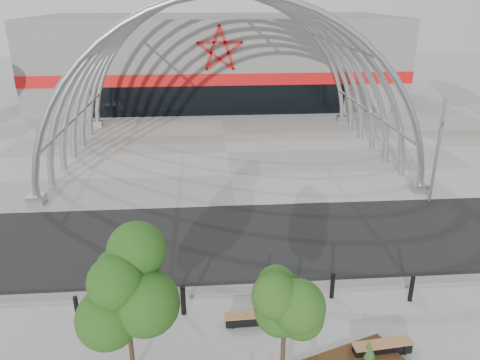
{
  "coord_description": "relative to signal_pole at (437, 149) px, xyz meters",
  "views": [
    {
      "loc": [
        -1.43,
        -14.3,
        9.91
      ],
      "look_at": [
        0.0,
        4.0,
        2.6
      ],
      "focal_mm": 35.0,
      "sensor_mm": 36.0,
      "label": 1
    }
  ],
  "objects": [
    {
      "name": "bollard_1",
      "position": [
        -12.3,
        -8.21,
        -2.25
      ],
      "size": [
        0.17,
        0.17,
        1.07
      ],
      "primitive_type": "cylinder",
      "color": "black",
      "rests_on": "ground"
    },
    {
      "name": "kerb",
      "position": [
        -10.0,
        -7.09,
        -2.73
      ],
      "size": [
        60.0,
        0.5,
        0.12
      ],
      "primitive_type": "cube",
      "color": "slate",
      "rests_on": "ground"
    },
    {
      "name": "forecourt",
      "position": [
        -10.0,
        8.66,
        -2.77
      ],
      "size": [
        60.0,
        17.0,
        0.04
      ],
      "primitive_type": "cube",
      "color": "#9C968D",
      "rests_on": "ground"
    },
    {
      "name": "bench_0",
      "position": [
        -10.08,
        -8.88,
        -2.61
      ],
      "size": [
        1.78,
        0.45,
        0.37
      ],
      "color": "black",
      "rests_on": "ground"
    },
    {
      "name": "street_tree_1",
      "position": [
        -9.58,
        -11.65,
        -0.21
      ],
      "size": [
        1.52,
        1.52,
        3.58
      ],
      "color": "#312518",
      "rests_on": "ground"
    },
    {
      "name": "road",
      "position": [
        -10.0,
        -3.34,
        -2.78
      ],
      "size": [
        140.0,
        7.0,
        0.02
      ],
      "primitive_type": "cube",
      "color": "black",
      "rests_on": "ground"
    },
    {
      "name": "vault_canopy",
      "position": [
        -10.0,
        8.66,
        -2.77
      ],
      "size": [
        20.8,
        15.8,
        20.36
      ],
      "color": "#979CA1",
      "rests_on": "ground"
    },
    {
      "name": "bench_1",
      "position": [
        -6.39,
        -10.52,
        -2.6
      ],
      "size": [
        1.84,
        0.58,
        0.38
      ],
      "color": "black",
      "rests_on": "ground"
    },
    {
      "name": "bollard_4",
      "position": [
        -4.49,
        -8.09,
        -2.31
      ],
      "size": [
        0.15,
        0.15,
        0.96
      ],
      "primitive_type": "cylinder",
      "color": "black",
      "rests_on": "ground"
    },
    {
      "name": "street_tree_0",
      "position": [
        -13.62,
        -10.74,
        0.16
      ],
      "size": [
        1.8,
        1.8,
        4.1
      ],
      "color": "black",
      "rests_on": "ground"
    },
    {
      "name": "ground",
      "position": [
        -10.0,
        -6.84,
        -2.79
      ],
      "size": [
        140.0,
        140.0,
        0.0
      ],
      "primitive_type": "plane",
      "color": "#9F9E99",
      "rests_on": "ground"
    },
    {
      "name": "signal_pole",
      "position": [
        0.0,
        0.0,
        0.0
      ],
      "size": [
        0.42,
        0.73,
        5.33
      ],
      "color": "gray",
      "rests_on": "ground"
    },
    {
      "name": "arena_building",
      "position": [
        -10.0,
        26.61,
        1.2
      ],
      "size": [
        34.0,
        15.24,
        8.0
      ],
      "color": "slate",
      "rests_on": "ground"
    },
    {
      "name": "bollard_0",
      "position": [
        -15.73,
        -8.28,
        -2.33
      ],
      "size": [
        0.15,
        0.15,
        0.91
      ],
      "primitive_type": "cylinder",
      "color": "black",
      "rests_on": "ground"
    },
    {
      "name": "bollard_2",
      "position": [
        -9.88,
        -8.18,
        -2.33
      ],
      "size": [
        0.15,
        0.15,
        0.91
      ],
      "primitive_type": "cylinder",
      "color": "black",
      "rests_on": "ground"
    },
    {
      "name": "bollard_3",
      "position": [
        -7.16,
        -7.71,
        -2.31
      ],
      "size": [
        0.15,
        0.15,
        0.95
      ],
      "primitive_type": "cylinder",
      "color": "black",
      "rests_on": "ground"
    }
  ]
}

